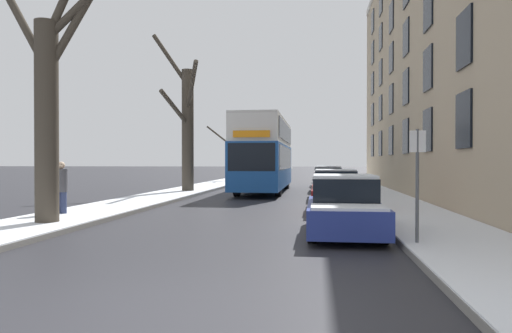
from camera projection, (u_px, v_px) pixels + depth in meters
ground_plane at (125, 316)px, 5.34m from camera, size 320.00×320.00×0.00m
sidewalk_left at (257, 175)px, 58.58m from camera, size 2.73×130.00×0.16m
sidewalk_right at (341, 175)px, 57.19m from camera, size 2.73×130.00×0.16m
terrace_facade_right at (502, 41)px, 22.13m from camera, size 9.10×35.90×15.35m
bare_tree_left_0 at (48, 108)px, 12.47m from camera, size 2.84×0.72×6.82m
bare_tree_left_1 at (187, 125)px, 25.80m from camera, size 3.29×2.89×9.06m
bare_tree_left_2 at (235, 149)px, 40.56m from camera, size 3.94×3.05×5.88m
bare_tree_left_3 at (255, 149)px, 54.53m from camera, size 2.59×4.08×6.85m
double_decker_bus at (265, 152)px, 27.10m from camera, size 2.54×11.54×4.25m
parked_car_0 at (344, 207)px, 11.30m from camera, size 1.77×4.13×1.48m
parked_car_1 at (335, 192)px, 16.65m from camera, size 1.69×4.37×1.52m
parked_car_2 at (331, 186)px, 21.76m from camera, size 1.81×4.14×1.34m
parked_car_3 at (328, 180)px, 27.24m from camera, size 1.79×4.06×1.52m
parked_car_4 at (326, 177)px, 33.35m from camera, size 1.78×4.48×1.52m
pedestrian_left_sidewalk at (61, 187)px, 14.49m from camera, size 0.39×0.39×1.81m
street_sign_post at (417, 181)px, 9.28m from camera, size 0.32×0.07×2.47m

